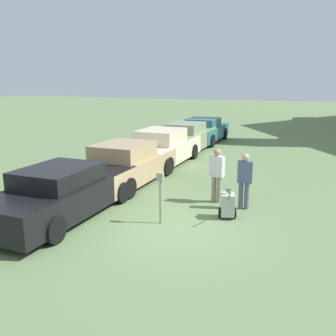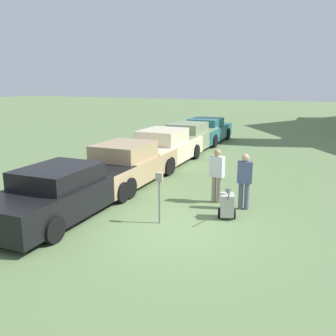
{
  "view_description": "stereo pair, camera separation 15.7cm",
  "coord_description": "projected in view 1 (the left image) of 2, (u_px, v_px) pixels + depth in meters",
  "views": [
    {
      "loc": [
        3.26,
        -8.36,
        3.71
      ],
      "look_at": [
        -0.81,
        1.8,
        1.1
      ],
      "focal_mm": 40.0,
      "sensor_mm": 36.0,
      "label": 1
    },
    {
      "loc": [
        3.41,
        -8.3,
        3.71
      ],
      "look_at": [
        -0.81,
        1.8,
        1.1
      ],
      "focal_mm": 40.0,
      "sensor_mm": 36.0,
      "label": 2
    }
  ],
  "objects": [
    {
      "name": "ground_plane",
      "position": [
        171.0,
        227.0,
        9.59
      ],
      "size": [
        120.0,
        120.0,
        0.0
      ],
      "primitive_type": "plane",
      "color": "#607A4C"
    },
    {
      "name": "parked_car_black",
      "position": [
        63.0,
        193.0,
        10.24
      ],
      "size": [
        2.04,
        5.1,
        1.43
      ],
      "rotation": [
        0.0,
        0.0,
        -0.01
      ],
      "color": "black",
      "rests_on": "ground_plane"
    },
    {
      "name": "parked_car_tan",
      "position": [
        126.0,
        165.0,
        13.49
      ],
      "size": [
        2.09,
        5.05,
        1.5
      ],
      "rotation": [
        0.0,
        0.0,
        -0.01
      ],
      "color": "tan",
      "rests_on": "ground_plane"
    },
    {
      "name": "parked_car_cream",
      "position": [
        162.0,
        148.0,
        16.58
      ],
      "size": [
        2.09,
        5.16,
        1.57
      ],
      "rotation": [
        0.0,
        0.0,
        -0.01
      ],
      "color": "beige",
      "rests_on": "ground_plane"
    },
    {
      "name": "parked_car_sage",
      "position": [
        187.0,
        138.0,
        19.56
      ],
      "size": [
        1.97,
        5.05,
        1.5
      ],
      "rotation": [
        0.0,
        0.0,
        -0.01
      ],
      "color": "gray",
      "rests_on": "ground_plane"
    },
    {
      "name": "parked_car_teal",
      "position": [
        204.0,
        131.0,
        22.41
      ],
      "size": [
        2.08,
        4.78,
        1.45
      ],
      "rotation": [
        0.0,
        0.0,
        -0.01
      ],
      "color": "#23666B",
      "rests_on": "ground_plane"
    },
    {
      "name": "parking_meter",
      "position": [
        160.0,
        188.0,
        9.66
      ],
      "size": [
        0.18,
        0.09,
        1.38
      ],
      "color": "slate",
      "rests_on": "ground_plane"
    },
    {
      "name": "person_worker",
      "position": [
        217.0,
        172.0,
        11.37
      ],
      "size": [
        0.45,
        0.29,
        1.67
      ],
      "rotation": [
        0.0,
        0.0,
        2.96
      ],
      "color": "gray",
      "rests_on": "ground_plane"
    },
    {
      "name": "person_supervisor",
      "position": [
        245.0,
        178.0,
        10.78
      ],
      "size": [
        0.45,
        0.29,
        1.64
      ],
      "rotation": [
        0.0,
        0.0,
        3.31
      ],
      "color": "#515670",
      "rests_on": "ground_plane"
    },
    {
      "name": "equipment_cart",
      "position": [
        228.0,
        204.0,
        10.17
      ],
      "size": [
        0.53,
        1.0,
        1.0
      ],
      "rotation": [
        0.0,
        0.0,
        0.29
      ],
      "color": "#B2B2AD",
      "rests_on": "ground_plane"
    }
  ]
}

